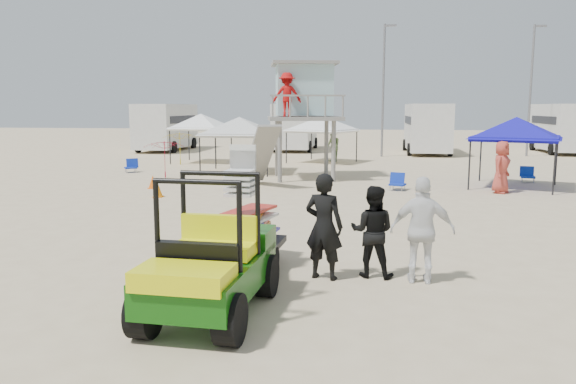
# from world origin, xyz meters

# --- Properties ---
(ground) EXTENTS (140.00, 140.00, 0.00)m
(ground) POSITION_xyz_m (0.00, 0.00, 0.00)
(ground) COLOR beige
(ground) RESTS_ON ground
(utility_cart) EXTENTS (1.51, 2.76, 2.04)m
(utility_cart) POSITION_xyz_m (-0.15, -0.67, 0.95)
(utility_cart) COLOR #104D0C
(utility_cart) RESTS_ON ground
(surf_trailer) EXTENTS (1.34, 2.31, 2.07)m
(surf_trailer) POSITION_xyz_m (-0.14, 1.67, 0.85)
(surf_trailer) COLOR black
(surf_trailer) RESTS_ON ground
(man_left) EXTENTS (0.79, 0.62, 1.90)m
(man_left) POSITION_xyz_m (1.37, 1.37, 0.95)
(man_left) COLOR black
(man_left) RESTS_ON ground
(man_mid) EXTENTS (0.89, 0.74, 1.66)m
(man_mid) POSITION_xyz_m (2.22, 1.62, 0.83)
(man_mid) COLOR black
(man_mid) RESTS_ON ground
(man_right) EXTENTS (1.11, 0.50, 1.86)m
(man_right) POSITION_xyz_m (3.07, 1.37, 0.93)
(man_right) COLOR white
(man_right) RESTS_ON ground
(lifeguard_tower) EXTENTS (3.54, 3.54, 4.79)m
(lifeguard_tower) POSITION_xyz_m (-0.64, 15.52, 3.57)
(lifeguard_tower) COLOR gray
(lifeguard_tower) RESTS_ON ground
(canopy_blue) EXTENTS (3.80, 3.80, 3.07)m
(canopy_blue) POSITION_xyz_m (7.65, 13.91, 2.53)
(canopy_blue) COLOR black
(canopy_blue) RESTS_ON ground
(canopy_white_a) EXTENTS (3.30, 3.30, 2.99)m
(canopy_white_a) POSITION_xyz_m (-3.80, 17.32, 2.44)
(canopy_white_a) COLOR black
(canopy_white_a) RESTS_ON ground
(canopy_white_b) EXTENTS (2.96, 2.96, 3.09)m
(canopy_white_b) POSITION_xyz_m (-6.96, 21.71, 2.54)
(canopy_white_b) COLOR black
(canopy_white_b) RESTS_ON ground
(canopy_white_c) EXTENTS (3.98, 3.98, 2.96)m
(canopy_white_c) POSITION_xyz_m (-0.38, 22.70, 2.42)
(canopy_white_c) COLOR black
(canopy_white_c) RESTS_ON ground
(umbrella_a) EXTENTS (2.00, 2.03, 1.65)m
(umbrella_a) POSITION_xyz_m (-6.57, 14.84, 0.82)
(umbrella_a) COLOR red
(umbrella_a) RESTS_ON ground
(umbrella_b) EXTENTS (2.72, 2.71, 1.76)m
(umbrella_b) POSITION_xyz_m (-7.71, 20.35, 0.88)
(umbrella_b) COLOR gold
(umbrella_b) RESTS_ON ground
(cone_near) EXTENTS (0.34, 0.34, 0.50)m
(cone_near) POSITION_xyz_m (-5.88, 11.72, 0.25)
(cone_near) COLOR #F95C07
(cone_near) RESTS_ON ground
(cone_far) EXTENTS (0.34, 0.34, 0.50)m
(cone_far) POSITION_xyz_m (-4.93, 9.75, 0.25)
(cone_far) COLOR orange
(cone_far) RESTS_ON ground
(beach_chair_a) EXTENTS (0.72, 0.81, 0.64)m
(beach_chair_a) POSITION_xyz_m (-8.89, 16.71, 0.31)
(beach_chair_a) COLOR #0F2BA7
(beach_chair_a) RESTS_ON ground
(beach_chair_b) EXTENTS (0.67, 0.73, 0.64)m
(beach_chair_b) POSITION_xyz_m (3.23, 12.59, 0.31)
(beach_chair_b) COLOR #0F2AA5
(beach_chair_b) RESTS_ON ground
(beach_chair_c) EXTENTS (0.64, 0.69, 0.64)m
(beach_chair_c) POSITION_xyz_m (8.61, 15.59, 0.31)
(beach_chair_c) COLOR #0E34A2
(beach_chair_c) RESTS_ON ground
(rv_far_left) EXTENTS (2.64, 6.80, 3.25)m
(rv_far_left) POSITION_xyz_m (-12.00, 29.99, 1.80)
(rv_far_left) COLOR silver
(rv_far_left) RESTS_ON ground
(rv_mid_left) EXTENTS (2.65, 6.50, 3.25)m
(rv_mid_left) POSITION_xyz_m (-3.00, 31.49, 1.80)
(rv_mid_left) COLOR silver
(rv_mid_left) RESTS_ON ground
(rv_mid_right) EXTENTS (2.64, 7.00, 3.25)m
(rv_mid_right) POSITION_xyz_m (6.00, 29.99, 1.80)
(rv_mid_right) COLOR silver
(rv_mid_right) RESTS_ON ground
(rv_far_right) EXTENTS (2.64, 6.60, 3.25)m
(rv_far_right) POSITION_xyz_m (15.00, 31.49, 1.80)
(rv_far_right) COLOR silver
(rv_far_right) RESTS_ON ground
(light_pole_left) EXTENTS (0.14, 0.14, 8.00)m
(light_pole_left) POSITION_xyz_m (3.00, 27.00, 4.00)
(light_pole_left) COLOR slate
(light_pole_left) RESTS_ON ground
(light_pole_right) EXTENTS (0.14, 0.14, 8.00)m
(light_pole_right) POSITION_xyz_m (12.00, 28.50, 4.00)
(light_pole_right) COLOR slate
(light_pole_right) RESTS_ON ground
(distant_beachgoers) EXTENTS (7.61, 11.59, 1.86)m
(distant_beachgoers) POSITION_xyz_m (3.34, 17.86, 0.92)
(distant_beachgoers) COLOR #B84134
(distant_beachgoers) RESTS_ON ground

